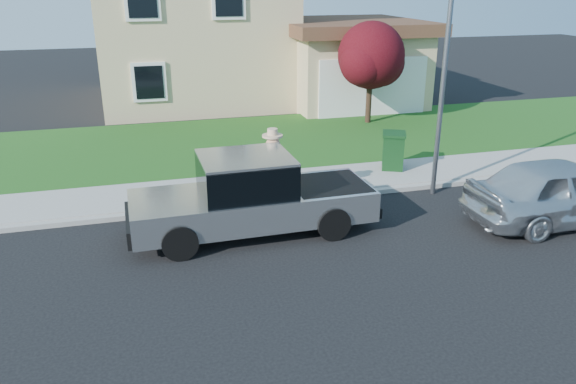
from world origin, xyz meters
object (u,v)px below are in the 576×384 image
Objects in this scene: pickup_truck at (252,197)px; woman at (273,172)px; trash_bin at (393,150)px; sedan at (563,191)px; ornamental_tree at (372,58)px; street_lamp at (446,78)px.

pickup_truck is 1.46m from woman.
woman is at bearing -132.57° from trash_bin.
sedan is 4.25× the size of trash_bin.
pickup_truck is 10.81m from ornamental_tree.
ornamental_tree reaches higher than sedan.
pickup_truck is 1.21× the size of sedan.
ornamental_tree is at bearing 51.89° from pickup_truck.
pickup_truck is at bearing -127.08° from ornamental_tree.
street_lamp is (4.35, -0.18, 2.10)m from woman.
woman reaches higher than pickup_truck.
pickup_truck is 7.16m from sedan.
trash_bin is at bearing 77.93° from street_lamp.
ornamental_tree is 3.57× the size of trash_bin.
ornamental_tree is (-0.59, 9.87, 1.76)m from sedan.
pickup_truck is 1.44× the size of ornamental_tree.
street_lamp reaches higher than ornamental_tree.
street_lamp is (5.14, 1.05, 2.22)m from pickup_truck.
street_lamp is at bearing 38.36° from sedan.
sedan is (6.24, -2.58, -0.19)m from woman.
pickup_truck is 5.15× the size of trash_bin.
trash_bin is at bearing 27.75° from sedan.
woman reaches higher than sedan.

